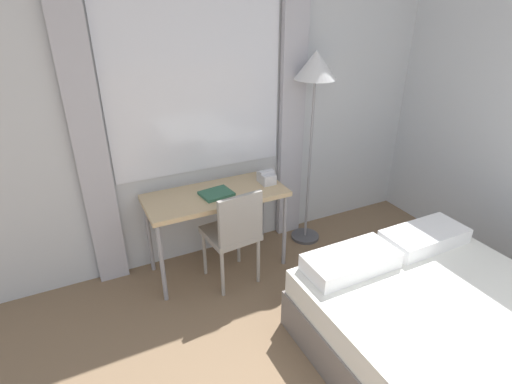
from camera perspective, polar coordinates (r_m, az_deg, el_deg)
wall_back_with_window at (r=3.49m, az=-5.41°, el=11.59°), size 5.17×0.13×2.70m
desk at (r=3.38m, az=-5.73°, el=-1.23°), size 1.18×0.52×0.75m
desk_chair at (r=3.26m, az=-3.18°, el=-5.55°), size 0.44×0.44×0.88m
bed at (r=2.96m, az=28.15°, el=-19.46°), size 1.57×1.96×0.62m
standing_lamp at (r=3.56m, az=8.41°, el=15.34°), size 0.36×0.36×1.83m
telephone at (r=3.50m, az=1.52°, el=2.09°), size 0.14×0.16×0.12m
book at (r=3.31m, az=-5.68°, el=-0.20°), size 0.28×0.23×0.02m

